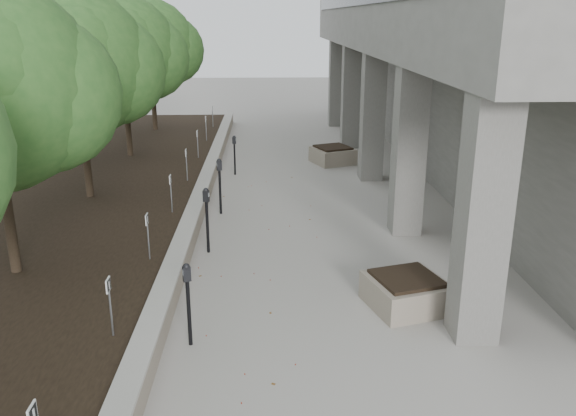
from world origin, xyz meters
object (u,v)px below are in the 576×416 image
object	(u,v)px
crabapple_tree_3	(80,95)
parking_meter_3	(207,221)
planter_back	(333,155)
crabapple_tree_4	(124,77)
parking_meter_5	(235,155)
planter_front	(406,292)
parking_meter_2	(189,305)
parking_meter_4	(220,186)
crabapple_tree_5	(151,65)

from	to	relation	value
crabapple_tree_3	parking_meter_3	distance (m)	5.29
planter_back	parking_meter_3	bearing A→B (deg)	-113.86
crabapple_tree_4	parking_meter_5	xyz separation A→B (m)	(3.75, -1.34, -2.45)
crabapple_tree_3	parking_meter_5	bearing A→B (deg)	44.30
planter_front	planter_back	world-z (taller)	planter_back
parking_meter_2	parking_meter_4	xyz separation A→B (m)	(0.01, 6.68, 0.05)
parking_meter_4	crabapple_tree_3	bearing A→B (deg)	152.87
parking_meter_4	parking_meter_5	distance (m)	4.13
crabapple_tree_4	parking_meter_5	size ratio (longest dim) A/B	4.08
crabapple_tree_5	planter_front	xyz separation A→B (m)	(7.34, -15.95, -2.82)
parking_meter_2	planter_back	bearing A→B (deg)	52.46
parking_meter_2	parking_meter_5	size ratio (longest dim) A/B	1.07
parking_meter_5	planter_front	world-z (taller)	parking_meter_5
crabapple_tree_4	parking_meter_2	distance (m)	12.88
parking_meter_4	parking_meter_5	xyz separation A→B (m)	(0.18, 4.12, -0.09)
parking_meter_4	planter_front	xyz separation A→B (m)	(3.77, -5.50, -0.46)
crabapple_tree_3	crabapple_tree_4	distance (m)	5.00
crabapple_tree_3	parking_meter_4	xyz separation A→B (m)	(3.58, -0.46, -2.36)
crabapple_tree_3	crabapple_tree_4	world-z (taller)	same
parking_meter_4	planter_back	xyz separation A→B (m)	(3.64, 5.66, -0.45)
parking_meter_3	planter_back	distance (m)	9.20
parking_meter_2	planter_front	size ratio (longest dim) A/B	1.11
parking_meter_4	planter_front	world-z (taller)	parking_meter_4
parking_meter_2	crabapple_tree_3	bearing A→B (deg)	95.47
parking_meter_5	parking_meter_4	bearing A→B (deg)	-78.30
parking_meter_5	planter_back	bearing A→B (deg)	38.21
crabapple_tree_4	crabapple_tree_3	bearing A→B (deg)	-90.00
parking_meter_3	parking_meter_5	world-z (taller)	parking_meter_3
crabapple_tree_3	planter_front	bearing A→B (deg)	-39.05
crabapple_tree_4	planter_back	xyz separation A→B (m)	(7.21, 0.20, -2.81)
crabapple_tree_4	parking_meter_4	world-z (taller)	crabapple_tree_4
crabapple_tree_5	parking_meter_2	size ratio (longest dim) A/B	3.81
crabapple_tree_5	parking_meter_5	xyz separation A→B (m)	(3.75, -6.34, -2.45)
parking_meter_4	planter_front	distance (m)	6.68
crabapple_tree_5	parking_meter_4	world-z (taller)	crabapple_tree_5
parking_meter_2	parking_meter_3	bearing A→B (deg)	69.99
parking_meter_4	crabapple_tree_5	bearing A→B (deg)	89.04
crabapple_tree_5	parking_meter_5	distance (m)	7.76
crabapple_tree_3	crabapple_tree_5	distance (m)	10.00
parking_meter_3	parking_meter_4	world-z (taller)	parking_meter_4
parking_meter_3	planter_back	xyz separation A→B (m)	(3.72, 8.40, -0.45)
crabapple_tree_3	planter_back	bearing A→B (deg)	35.81
crabapple_tree_4	planter_front	xyz separation A→B (m)	(7.34, -10.95, -2.82)
planter_back	parking_meter_2	bearing A→B (deg)	-106.44
crabapple_tree_3	parking_meter_4	size ratio (longest dim) A/B	3.58
crabapple_tree_3	planter_back	size ratio (longest dim) A/B	4.14
crabapple_tree_3	parking_meter_2	bearing A→B (deg)	-63.43
parking_meter_2	planter_back	xyz separation A→B (m)	(3.64, 12.34, -0.41)
crabapple_tree_3	crabapple_tree_5	bearing A→B (deg)	90.00
crabapple_tree_5	planter_back	world-z (taller)	crabapple_tree_5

